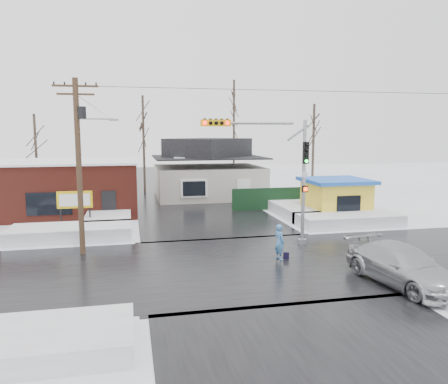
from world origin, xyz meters
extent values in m
plane|color=white|center=(0.00, 0.00, 0.00)|extent=(120.00, 120.00, 0.00)
cube|color=black|center=(0.00, 0.00, 0.01)|extent=(10.00, 120.00, 0.02)
cube|color=black|center=(0.00, 0.00, 0.01)|extent=(120.00, 10.00, 0.02)
cube|color=white|center=(-9.00, 7.00, 0.40)|extent=(7.00, 3.00, 0.80)
cube|color=white|center=(9.00, 7.00, 0.40)|extent=(7.00, 3.00, 0.80)
cube|color=white|center=(-9.00, -7.00, 0.35)|extent=(7.00, 3.00, 0.70)
cube|color=white|center=(-7.00, 12.00, 0.40)|extent=(3.00, 8.00, 0.80)
cube|color=white|center=(7.00, 12.00, 0.40)|extent=(3.00, 8.00, 0.80)
cylinder|color=gray|center=(4.00, 3.00, 3.50)|extent=(0.20, 0.20, 7.00)
cylinder|color=gray|center=(4.00, 3.00, 0.15)|extent=(0.50, 0.50, 0.30)
cylinder|color=gray|center=(1.00, 3.00, 6.80)|extent=(4.60, 0.14, 0.14)
cube|color=gold|center=(-1.00, 3.00, 6.80)|extent=(1.60, 0.28, 0.35)
sphere|color=#FF0C0C|center=(-1.60, 2.84, 6.80)|extent=(0.20, 0.20, 0.20)
sphere|color=#FF0C0C|center=(-0.40, 2.84, 6.80)|extent=(0.20, 0.20, 0.20)
cube|color=black|center=(4.00, 2.80, 5.20)|extent=(0.30, 0.22, 1.20)
sphere|color=#0CE533|center=(4.00, 2.66, 4.75)|extent=(0.18, 0.18, 0.18)
cube|color=black|center=(4.00, 2.80, 3.20)|extent=(0.30, 0.20, 0.35)
cylinder|color=#382619|center=(-8.00, 3.50, 4.50)|extent=(0.28, 0.28, 9.00)
cube|color=#382619|center=(-8.00, 3.50, 8.60)|extent=(2.20, 0.10, 0.10)
cube|color=#382619|center=(-8.00, 3.50, 8.20)|extent=(1.80, 0.10, 0.10)
cylinder|color=black|center=(-7.75, 3.50, 7.30)|extent=(0.44, 0.44, 0.60)
cylinder|color=gray|center=(-7.10, 3.50, 7.00)|extent=(1.80, 0.08, 0.08)
cube|color=gray|center=(-6.20, 3.50, 6.95)|extent=(0.50, 0.22, 0.12)
cube|color=maroon|center=(-11.00, 16.00, 2.00)|extent=(12.00, 8.00, 4.00)
cube|color=white|center=(-11.00, 16.00, 4.05)|extent=(12.20, 8.20, 0.15)
cube|color=black|center=(-11.00, 11.98, 1.40)|extent=(3.00, 0.08, 1.60)
cube|color=black|center=(-7.00, 11.98, 1.10)|extent=(1.00, 0.08, 2.20)
cylinder|color=black|center=(-9.90, 9.50, 0.90)|extent=(0.10, 0.10, 1.80)
cylinder|color=black|center=(-8.10, 9.50, 0.90)|extent=(0.10, 0.10, 1.80)
cube|color=gold|center=(-9.00, 9.50, 2.00)|extent=(2.20, 0.18, 1.10)
cube|color=white|center=(-9.00, 9.39, 2.00)|extent=(1.90, 0.02, 0.80)
cube|color=beige|center=(2.00, 22.00, 1.50)|extent=(10.00, 8.00, 3.00)
cube|color=black|center=(2.00, 22.00, 3.90)|extent=(10.40, 8.40, 0.12)
pyramid|color=black|center=(2.00, 22.00, 4.86)|extent=(9.00, 7.00, 1.80)
cube|color=maroon|center=(5.20, 23.00, 4.90)|extent=(0.70, 0.70, 1.40)
cube|color=white|center=(0.00, 17.95, 1.40)|extent=(2.40, 0.12, 1.60)
cube|color=yellow|center=(9.50, 10.00, 1.30)|extent=(4.00, 4.00, 2.60)
cube|color=#174BB3|center=(9.50, 10.00, 2.75)|extent=(4.60, 4.60, 0.25)
cube|color=black|center=(9.50, 7.97, 1.30)|extent=(1.80, 0.06, 1.20)
cube|color=black|center=(6.50, 14.00, 0.90)|extent=(8.00, 0.12, 1.80)
cylinder|color=#332821|center=(-4.00, 26.00, 5.00)|extent=(0.24, 0.24, 10.00)
cylinder|color=#332821|center=(6.00, 28.00, 6.00)|extent=(0.24, 0.24, 12.00)
cylinder|color=#332821|center=(12.00, 20.00, 4.50)|extent=(0.24, 0.24, 9.00)
cylinder|color=#332821|center=(-14.00, 24.00, 4.00)|extent=(0.24, 0.24, 8.00)
imported|color=#437EBD|center=(1.69, 0.36, 0.90)|extent=(0.60, 0.75, 1.79)
imported|color=#ABADB3|center=(5.51, -4.11, 0.81)|extent=(3.07, 5.83, 1.61)
cube|color=black|center=(2.05, 0.32, 0.17)|extent=(0.30, 0.19, 0.35)
camera|label=1|loc=(-5.48, -19.70, 6.35)|focal=35.00mm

